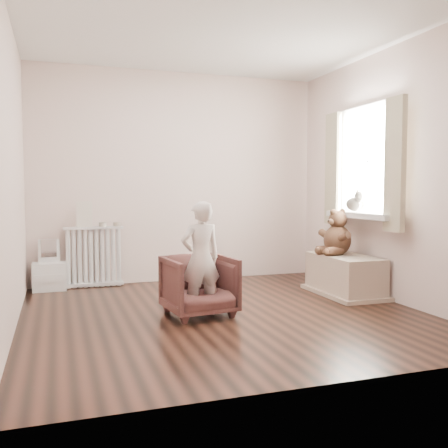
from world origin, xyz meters
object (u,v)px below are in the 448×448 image
object	(u,v)px
radiator	(94,254)
plush_cat	(355,203)
toy_vanity	(49,266)
child	(201,258)
armchair	(199,286)
teddy_bear	(337,233)
toy_bench	(345,276)

from	to	relation	value
radiator	plush_cat	distance (m)	3.05
radiator	plush_cat	xyz separation A→B (m)	(2.71, -1.26, 0.61)
toy_vanity	child	xyz separation A→B (m)	(1.31, -1.69, 0.26)
toy_vanity	armchair	bearing A→B (deg)	-51.33
radiator	plush_cat	world-z (taller)	plush_cat
armchair	toy_vanity	bearing A→B (deg)	122.02
radiator	teddy_bear	xyz separation A→B (m)	(2.54, -1.19, 0.28)
toy_vanity	toy_bench	xyz separation A→B (m)	(3.07, -1.28, -0.08)
toy_vanity	armchair	xyz separation A→B (m)	(1.31, -1.64, -0.00)
child	toy_bench	bearing A→B (deg)	-173.42
toy_bench	teddy_bear	world-z (taller)	teddy_bear
child	teddy_bear	size ratio (longest dim) A/B	2.07
radiator	armchair	bearing A→B (deg)	-63.96
armchair	plush_cat	distance (m)	2.07
radiator	armchair	xyz separation A→B (m)	(0.82, -1.67, -0.12)
child	teddy_bear	world-z (taller)	child
child	armchair	bearing A→B (deg)	-96.65
armchair	child	size ratio (longest dim) A/B	0.59
toy_vanity	teddy_bear	distance (m)	3.28
armchair	toy_bench	xyz separation A→B (m)	(1.76, 0.36, -0.07)
teddy_bear	plush_cat	size ratio (longest dim) A/B	1.78
armchair	radiator	bearing A→B (deg)	109.39
armchair	child	world-z (taller)	child
radiator	plush_cat	size ratio (longest dim) A/B	2.55
plush_cat	toy_vanity	bearing A→B (deg)	-179.53
radiator	toy_vanity	xyz separation A→B (m)	(-0.50, -0.03, -0.11)
armchair	teddy_bear	distance (m)	1.83
radiator	toy_bench	size ratio (longest dim) A/B	0.78
radiator	toy_bench	bearing A→B (deg)	-26.93
toy_vanity	teddy_bear	world-z (taller)	teddy_bear
toy_bench	child	bearing A→B (deg)	-166.77
toy_bench	teddy_bear	distance (m)	0.48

